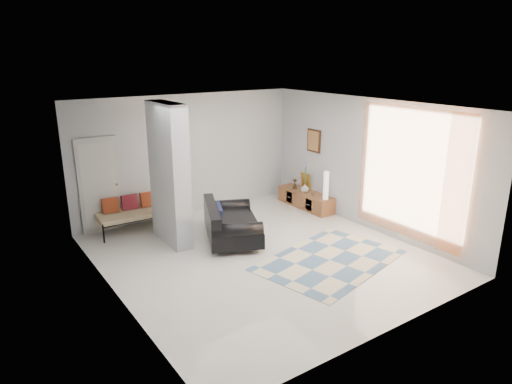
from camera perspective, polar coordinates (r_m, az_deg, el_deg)
floor at (r=8.73m, az=0.75°, el=-7.90°), size 6.00×6.00×0.00m
ceiling at (r=7.97m, az=0.83°, el=10.68°), size 6.00×6.00×0.00m
wall_back at (r=10.76m, az=-8.49°, el=4.60°), size 6.00×0.00×6.00m
wall_front at (r=6.17m, az=17.12°, el=-5.44°), size 6.00×0.00×6.00m
wall_left at (r=7.10m, az=-17.70°, el=-2.55°), size 0.00×6.00×6.00m
wall_right at (r=10.03m, az=13.76°, el=3.39°), size 0.00×6.00×6.00m
partition_column at (r=9.07m, az=-10.80°, el=2.17°), size 0.35×1.20×2.80m
hallway_door at (r=10.10m, az=-19.02°, el=0.81°), size 0.85×0.06×2.04m
curtain at (r=9.26m, az=18.70°, el=2.17°), size 0.00×2.55×2.55m
wall_art at (r=11.14m, az=7.25°, el=6.38°), size 0.04×0.45×0.55m
media_console at (r=11.36m, az=6.21°, el=-0.89°), size 0.45×1.67×0.80m
loveseat at (r=9.31m, az=-3.40°, el=-3.97°), size 1.60×1.97×0.76m
daybed at (r=10.16m, az=-14.53°, el=-2.28°), size 1.82×0.84×0.77m
area_rug at (r=8.63m, az=9.20°, el=-8.41°), size 3.01×2.35×0.01m
cylinder_lamp at (r=10.68m, az=8.74°, el=0.80°), size 0.12×0.12×0.67m
bronze_figurine at (r=11.51m, az=4.87°, el=1.05°), size 0.14×0.14×0.25m
vase at (r=11.23m, az=6.13°, el=0.50°), size 0.23×0.23×0.21m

